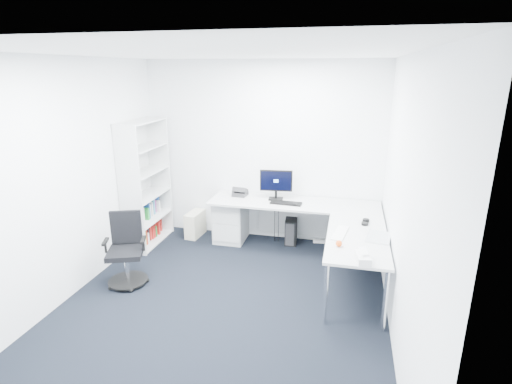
% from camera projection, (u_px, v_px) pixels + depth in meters
% --- Properties ---
extents(ground, '(4.20, 4.20, 0.00)m').
position_uv_depth(ground, '(222.00, 307.00, 4.47)').
color(ground, black).
extents(ceiling, '(4.20, 4.20, 0.00)m').
position_uv_depth(ceiling, '(214.00, 53.00, 3.68)').
color(ceiling, white).
extents(wall_back, '(3.60, 0.02, 2.70)m').
position_uv_depth(wall_back, '(262.00, 153.00, 6.03)').
color(wall_back, white).
rests_on(wall_back, ground).
extents(wall_front, '(3.60, 0.02, 2.70)m').
position_uv_depth(wall_front, '(93.00, 305.00, 2.12)').
color(wall_front, white).
rests_on(wall_front, ground).
extents(wall_left, '(0.02, 4.20, 2.70)m').
position_uv_depth(wall_left, '(65.00, 182.00, 4.47)').
color(wall_left, white).
rests_on(wall_left, ground).
extents(wall_right, '(0.02, 4.20, 2.70)m').
position_uv_depth(wall_right, '(404.00, 205.00, 3.68)').
color(wall_right, white).
rests_on(wall_right, ground).
extents(l_desk, '(2.45, 1.37, 0.72)m').
position_uv_depth(l_desk, '(290.00, 234.00, 5.55)').
color(l_desk, '#B2B4B4').
rests_on(l_desk, ground).
extents(drawer_pedestal, '(0.45, 0.56, 0.69)m').
position_uv_depth(drawer_pedestal, '(231.00, 218.00, 6.18)').
color(drawer_pedestal, '#B2B4B4').
rests_on(drawer_pedestal, ground).
extents(bookshelf, '(0.36, 0.93, 1.87)m').
position_uv_depth(bookshelf, '(146.00, 184.00, 5.90)').
color(bookshelf, silver).
rests_on(bookshelf, ground).
extents(task_chair, '(0.64, 0.64, 0.89)m').
position_uv_depth(task_chair, '(125.00, 251.00, 4.84)').
color(task_chair, black).
rests_on(task_chair, ground).
extents(black_pc_tower, '(0.21, 0.41, 0.39)m').
position_uv_depth(black_pc_tower, '(291.00, 230.00, 6.13)').
color(black_pc_tower, black).
rests_on(black_pc_tower, ground).
extents(beige_pc_tower, '(0.22, 0.43, 0.39)m').
position_uv_depth(beige_pc_tower, '(195.00, 224.00, 6.35)').
color(beige_pc_tower, beige).
rests_on(beige_pc_tower, ground).
extents(power_strip, '(0.39, 0.10, 0.04)m').
position_uv_depth(power_strip, '(326.00, 242.00, 6.13)').
color(power_strip, silver).
rests_on(power_strip, ground).
extents(monitor, '(0.49, 0.20, 0.46)m').
position_uv_depth(monitor, '(276.00, 185.00, 5.82)').
color(monitor, black).
rests_on(monitor, l_desk).
extents(black_keyboard, '(0.45, 0.18, 0.02)m').
position_uv_depth(black_keyboard, '(286.00, 203.00, 5.69)').
color(black_keyboard, black).
rests_on(black_keyboard, l_desk).
extents(mouse, '(0.06, 0.10, 0.03)m').
position_uv_depth(mouse, '(295.00, 204.00, 5.64)').
color(mouse, black).
rests_on(mouse, l_desk).
extents(desk_phone, '(0.22, 0.22, 0.14)m').
position_uv_depth(desk_phone, '(240.00, 191.00, 6.04)').
color(desk_phone, '#29292B').
rests_on(desk_phone, l_desk).
extents(laptop, '(0.43, 0.42, 0.27)m').
position_uv_depth(laptop, '(380.00, 227.00, 4.50)').
color(laptop, silver).
rests_on(laptop, l_desk).
extents(white_keyboard, '(0.20, 0.47, 0.02)m').
position_uv_depth(white_keyboard, '(340.00, 233.00, 4.66)').
color(white_keyboard, silver).
rests_on(white_keyboard, l_desk).
extents(headphones, '(0.15, 0.21, 0.05)m').
position_uv_depth(headphones, '(365.00, 221.00, 4.97)').
color(headphones, black).
rests_on(headphones, l_desk).
extents(orange_fruit, '(0.07, 0.07, 0.07)m').
position_uv_depth(orange_fruit, '(339.00, 244.00, 4.31)').
color(orange_fruit, '#E95214').
rests_on(orange_fruit, l_desk).
extents(tissue_box, '(0.16, 0.26, 0.08)m').
position_uv_depth(tissue_box, '(363.00, 258.00, 3.95)').
color(tissue_box, silver).
rests_on(tissue_box, l_desk).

